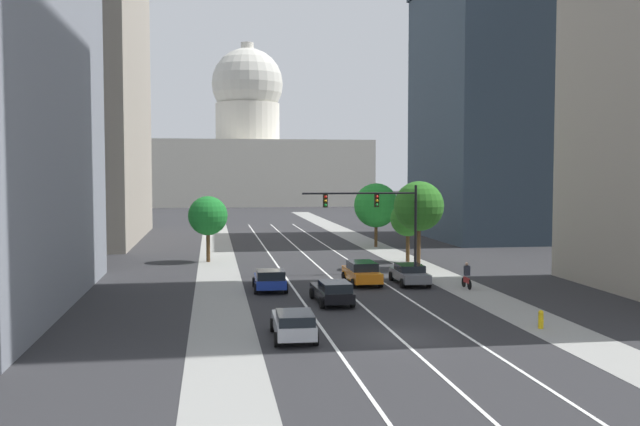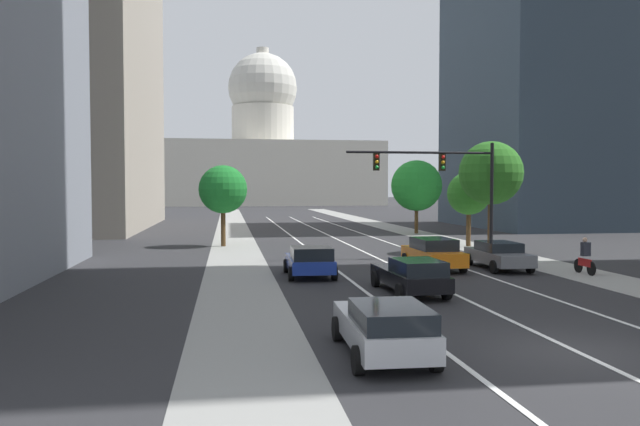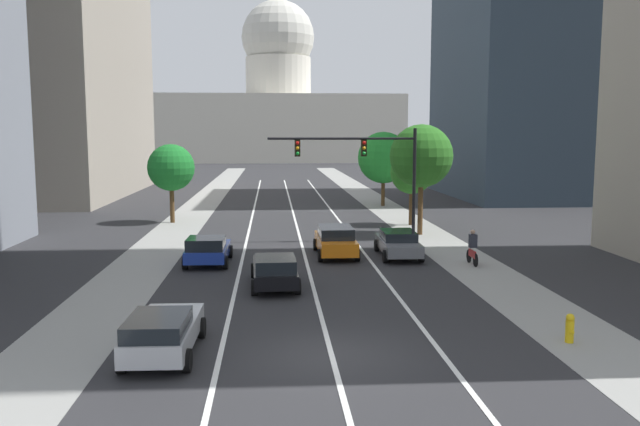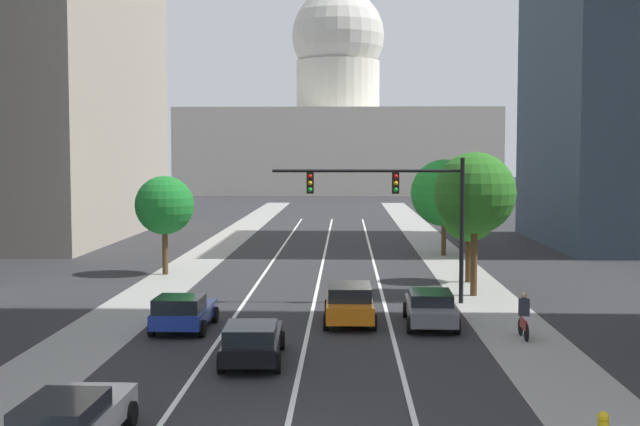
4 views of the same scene
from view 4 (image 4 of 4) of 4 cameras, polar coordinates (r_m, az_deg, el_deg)
The scene contains 18 objects.
ground_plane at distance 58.83m, azimuth 0.34°, elevation -2.64°, with size 400.00×400.00×0.00m, color #2B2B2D.
sidewalk_left at distance 54.66m, azimuth -8.19°, elevation -3.18°, with size 3.17×130.00×0.01m, color gray.
sidewalk_right at distance 54.24m, azimuth 8.68°, elevation -3.24°, with size 3.17×130.00×0.01m, color gray.
lane_stripe_left at distance 44.19m, azimuth -4.30°, elevation -4.84°, with size 0.16×90.00×0.01m, color white.
lane_stripe_center at distance 43.97m, azimuth -0.14°, elevation -4.87°, with size 0.16×90.00×0.01m, color white.
lane_stripe_right at distance 43.98m, azimuth 4.04°, elevation -4.88°, with size 0.16×90.00×0.01m, color white.
capitol_building at distance 151.18m, azimuth 1.21°, elevation 5.69°, with size 54.27×27.36×37.23m.
car_orange at distance 34.19m, azimuth 2.01°, elevation -6.06°, with size 2.09×4.74×1.54m.
car_black at distance 27.80m, azimuth -4.59°, elevation -8.59°, with size 2.09×4.81×1.39m.
car_silver at distance 20.63m, azimuth -16.38°, elevation -13.17°, with size 2.03×4.39×1.37m.
car_blue at distance 33.03m, azimuth -9.22°, elevation -6.60°, with size 2.17×4.08×1.43m.
car_gray at distance 33.89m, azimuth 7.46°, elevation -6.34°, with size 2.10×4.72×1.35m.
traffic_signal_mast at distance 38.33m, azimuth 5.47°, elevation 0.92°, with size 8.70×0.39×6.62m.
cyclist at distance 32.06m, azimuth 13.60°, elevation -6.77°, with size 0.36×1.70×1.72m.
street_tree_mid_right at distance 45.18m, azimuth 10.02°, elevation -0.08°, with size 2.95×2.95×5.13m.
street_tree_mid_left at distance 48.21m, azimuth -10.46°, elevation 0.50°, with size 3.31×3.31×5.58m.
street_tree_near_right at distance 56.97m, azimuth 8.38°, elevation 1.36°, with size 4.48×4.48×6.46m.
street_tree_far_right at distance 40.82m, azimuth 10.41°, elevation 1.31°, with size 3.91×3.91×6.90m.
Camera 4 is at (1.44, -18.42, 6.75)m, focal length 47.38 mm.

